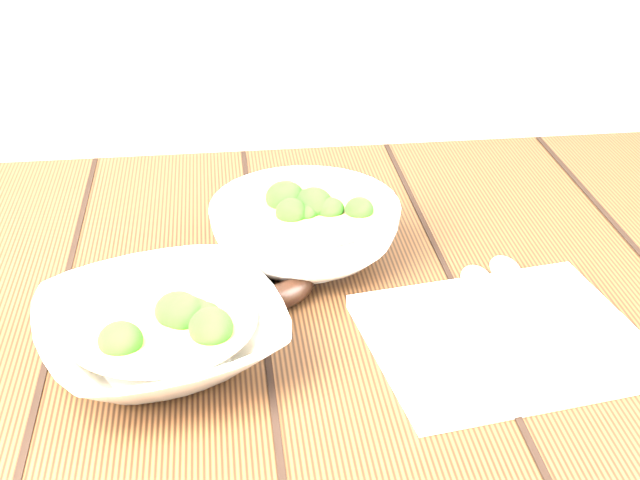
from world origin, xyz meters
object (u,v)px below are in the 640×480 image
Objects in this scene: soup_bowl_front at (161,332)px; table at (285,403)px; napkin at (504,338)px; trivet at (261,278)px; soup_bowl_back at (305,229)px.

table is at bearing 30.85° from soup_bowl_front.
soup_bowl_front is 1.11× the size of napkin.
soup_bowl_front is 0.14m from trivet.
trivet is (0.10, 0.11, -0.02)m from soup_bowl_front.
trivet is at bearing -130.51° from soup_bowl_back.
napkin is at bearing -23.35° from table.
table is 4.42× the size of soup_bowl_front.
trivet is 0.25m from napkin.
soup_bowl_back is at bearing 49.49° from trivet.
soup_bowl_front reaches higher than table.
trivet reaches higher than napkin.
napkin is (0.22, -0.12, -0.01)m from trivet.
soup_bowl_back is 0.25m from napkin.
table is at bearing -108.76° from soup_bowl_back.
soup_bowl_front is 0.22m from soup_bowl_back.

